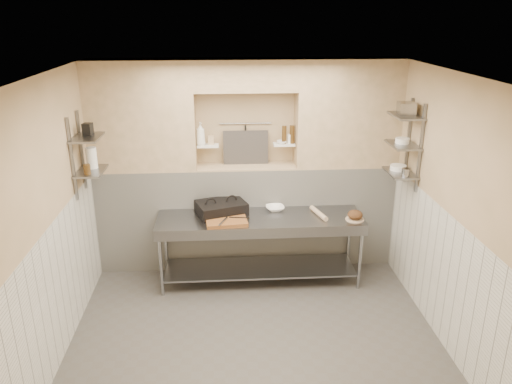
{
  "coord_description": "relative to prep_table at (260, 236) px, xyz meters",
  "views": [
    {
      "loc": [
        -0.3,
        -4.59,
        3.35
      ],
      "look_at": [
        0.07,
        0.9,
        1.35
      ],
      "focal_mm": 35.0,
      "sensor_mm": 36.0,
      "label": 1
    }
  ],
  "objects": [
    {
      "name": "wall_shelf_right_upper",
      "position": [
        1.7,
        -0.13,
        1.56
      ],
      "size": [
        0.3,
        0.5,
        0.03
      ],
      "primitive_type": "cube",
      "color": "slate",
      "rests_on": "wall_right"
    },
    {
      "name": "rolling_pin",
      "position": [
        0.75,
        0.02,
        0.29
      ],
      "size": [
        0.17,
        0.42,
        0.06
      ],
      "primitive_type": "cylinder",
      "rotation": [
        1.57,
        0.0,
        0.26
      ],
      "color": "tan",
      "rests_on": "prep_table"
    },
    {
      "name": "alcove_sill",
      "position": [
        -0.14,
        0.57,
        0.77
      ],
      "size": [
        1.3,
        0.4,
        0.02
      ],
      "primitive_type": "cube",
      "color": "tan",
      "rests_on": "backwall_lower"
    },
    {
      "name": "wainscot_left",
      "position": [
        -2.13,
        -1.18,
        0.06
      ],
      "size": [
        0.02,
        3.9,
        1.4
      ],
      "primitive_type": "cube",
      "color": "silver",
      "rests_on": "floor"
    },
    {
      "name": "wall_shelf_right_mid",
      "position": [
        1.7,
        -0.13,
        1.21
      ],
      "size": [
        0.3,
        0.5,
        0.02
      ],
      "primitive_type": "cube",
      "color": "slate",
      "rests_on": "wall_right"
    },
    {
      "name": "alcove_shelf_right",
      "position": [
        0.36,
        0.57,
        1.06
      ],
      "size": [
        0.28,
        0.16,
        0.02
      ],
      "primitive_type": "cube",
      "color": "white",
      "rests_on": "backwall_lower"
    },
    {
      "name": "bread_board",
      "position": [
        1.17,
        -0.14,
        0.26
      ],
      "size": [
        0.23,
        0.23,
        0.01
      ],
      "primitive_type": "cylinder",
      "color": "tan",
      "rests_on": "prep_table"
    },
    {
      "name": "backwall_pillar_left",
      "position": [
        -1.47,
        0.57,
        1.46
      ],
      "size": [
        1.35,
        0.4,
        1.4
      ],
      "primitive_type": "cube",
      "color": "tan",
      "rests_on": "backwall_lower"
    },
    {
      "name": "wall_shelf_right_lower",
      "position": [
        1.7,
        -0.13,
        0.86
      ],
      "size": [
        0.3,
        0.5,
        0.02
      ],
      "primitive_type": "cube",
      "color": "slate",
      "rests_on": "wall_right"
    },
    {
      "name": "bowl_right",
      "position": [
        1.7,
        -0.05,
        0.9
      ],
      "size": [
        0.2,
        0.2,
        0.06
      ],
      "primitive_type": "cylinder",
      "color": "white",
      "rests_on": "wall_shelf_right_lower"
    },
    {
      "name": "alcove_shelf_left",
      "position": [
        -0.64,
        0.57,
        1.06
      ],
      "size": [
        0.28,
        0.16,
        0.02
      ],
      "primitive_type": "cube",
      "color": "white",
      "rests_on": "backwall_lower"
    },
    {
      "name": "basket_right",
      "position": [
        1.7,
        -0.12,
        1.64
      ],
      "size": [
        0.2,
        0.24,
        0.14
      ],
      "primitive_type": "cube",
      "rotation": [
        0.0,
        0.0,
        -0.1
      ],
      "color": "gray",
      "rests_on": "wall_shelf_right_upper"
    },
    {
      "name": "jug_left",
      "position": [
        -1.98,
        -0.05,
        1.09
      ],
      "size": [
        0.12,
        0.12,
        0.25
      ],
      "primitive_type": "cylinder",
      "color": "white",
      "rests_on": "wall_shelf_left_lower"
    },
    {
      "name": "floor",
      "position": [
        -0.14,
        -1.18,
        -0.69
      ],
      "size": [
        4.0,
        3.9,
        0.1
      ],
      "primitive_type": "cube",
      "color": "#484440",
      "rests_on": "ground"
    },
    {
      "name": "cutting_board",
      "position": [
        -0.43,
        -0.13,
        0.28
      ],
      "size": [
        0.53,
        0.4,
        0.04
      ],
      "primitive_type": "cube",
      "rotation": [
        0.0,
        0.0,
        0.1
      ],
      "color": "brown",
      "rests_on": "prep_table"
    },
    {
      "name": "box_left_upper",
      "position": [
        -1.98,
        -0.07,
        1.44
      ],
      "size": [
        0.12,
        0.12,
        0.14
      ],
      "primitive_type": "cube",
      "rotation": [
        0.0,
        0.0,
        -0.19
      ],
      "color": "black",
      "rests_on": "wall_shelf_left_upper"
    },
    {
      "name": "shelf_rail_right_b",
      "position": [
        1.83,
        -0.33,
        1.21
      ],
      "size": [
        0.03,
        0.03,
        1.05
      ],
      "primitive_type": "cube",
      "color": "slate",
      "rests_on": "wall_right"
    },
    {
      "name": "backwall_pillar_right",
      "position": [
        1.18,
        0.57,
        1.46
      ],
      "size": [
        1.35,
        0.4,
        1.4
      ],
      "primitive_type": "cube",
      "color": "tan",
      "rests_on": "backwall_lower"
    },
    {
      "name": "wall_right",
      "position": [
        1.91,
        -1.18,
        0.76
      ],
      "size": [
        0.1,
        3.9,
        2.8
      ],
      "primitive_type": "cube",
      "color": "tan",
      "rests_on": "ground"
    },
    {
      "name": "prep_table",
      "position": [
        0.0,
        0.0,
        0.0
      ],
      "size": [
        2.6,
        0.7,
        0.9
      ],
      "color": "gray",
      "rests_on": "floor"
    },
    {
      "name": "bowl_right_mid",
      "position": [
        1.7,
        -0.1,
        1.25
      ],
      "size": [
        0.17,
        0.17,
        0.06
      ],
      "primitive_type": "cylinder",
      "color": "white",
      "rests_on": "wall_shelf_right_mid"
    },
    {
      "name": "ceiling",
      "position": [
        -0.14,
        -1.18,
        2.21
      ],
      "size": [
        4.0,
        3.9,
        0.1
      ],
      "primitive_type": "cube",
      "color": "silver",
      "rests_on": "ground"
    },
    {
      "name": "condiment_a",
      "position": [
        0.46,
        0.56,
        1.19
      ],
      "size": [
        0.06,
        0.06,
        0.24
      ],
      "primitive_type": "cylinder",
      "color": "#3E2910",
      "rests_on": "alcove_shelf_right"
    },
    {
      "name": "bread_loaf",
      "position": [
        1.17,
        -0.14,
        0.33
      ],
      "size": [
        0.19,
        0.19,
        0.11
      ],
      "primitive_type": "ellipsoid",
      "color": "#4C2D19",
      "rests_on": "bread_board"
    },
    {
      "name": "bowl_alcove",
      "position": [
        0.32,
        0.56,
        1.09
      ],
      "size": [
        0.17,
        0.17,
        0.04
      ],
      "primitive_type": "imported",
      "rotation": [
        0.0,
        0.0,
        -0.42
      ],
      "color": "white",
      "rests_on": "alcove_shelf_right"
    },
    {
      "name": "wall_left",
      "position": [
        -2.19,
        -1.18,
        0.76
      ],
      "size": [
        0.1,
        3.9,
        2.8
      ],
      "primitive_type": "cube",
      "color": "tan",
      "rests_on": "ground"
    },
    {
      "name": "condiment_b",
      "position": [
        0.35,
        0.55,
        1.19
      ],
      "size": [
        0.06,
        0.06,
        0.24
      ],
      "primitive_type": "cylinder",
      "color": "#3E2910",
      "rests_on": "alcove_shelf_right"
    },
    {
      "name": "panini_press",
      "position": [
        -0.49,
        0.16,
        0.34
      ],
      "size": [
        0.71,
        0.6,
        0.16
      ],
      "rotation": [
        0.0,
        0.0,
        0.33
      ],
      "color": "black",
      "rests_on": "prep_table"
    },
    {
      "name": "wall_back",
      "position": [
        -0.14,
        0.82,
        0.76
      ],
      "size": [
        4.0,
        0.1,
        2.8
      ],
      "primitive_type": "cube",
      "color": "tan",
      "rests_on": "ground"
    },
    {
      "name": "backwall_header",
      "position": [
        -0.14,
        0.57,
        1.96
      ],
      "size": [
        1.3,
        0.4,
        0.4
      ],
      "primitive_type": "cube",
      "color": "tan",
      "rests_on": "backwall_lower"
    },
    {
      "name": "shelf_rail_left_b",
      "position": [
        -2.12,
        -0.33,
        1.16
      ],
      "size": [
        0.03,
        0.03,
        0.95
      ],
      "primitive_type": "cube",
      "color": "slate",
      "rests_on": "wall_left"
    },
    {
      "name": "bottle_soap",
      "position": [
        -0.73,
        0.54,
        1.22
      ],
      "size": [
        0.15,
        0.15,
        0.3
      ],
      "primitive_type": "imported",
      "rotation": [
        0.0,
        0.0,
        0.35
      ],
      "color": "white",
      "rests_on": "alcove_shelf_left"
    },
    {
      "name": "wall_shelf_left_upper",
      "position": [
        -1.98,
        -0.13,
        1.36
      ],
      "size": [
        0.3,
        0.5,
        0.03
      ],
      "primitive_type": "cube",
      "color": "slate",
      "rests_on": "wall_left"
    },
    {
      "name": "wall_shelf_left_lower",
      "position": [
        -1.98,
        -0.13,
        0.96
      ],
      "size": [
        0.3,
        0.5,
        0.02
      ],
      "primitive_type": "cube",
      "color": "slate",
      "rests_on": "wall_left"
    },
    {
      "name": "utensil_rail",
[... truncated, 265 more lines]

